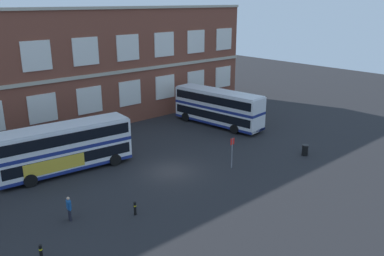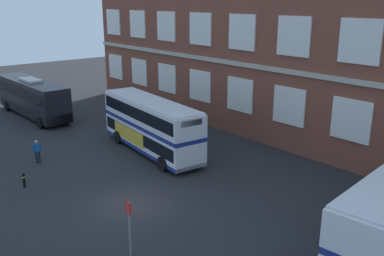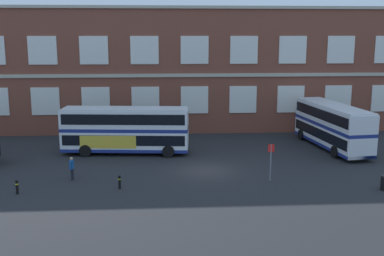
% 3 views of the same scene
% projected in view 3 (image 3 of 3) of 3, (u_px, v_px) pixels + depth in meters
% --- Properties ---
extents(ground_plane, '(120.00, 120.00, 0.00)m').
position_uv_depth(ground_plane, '(204.00, 164.00, 38.87)').
color(ground_plane, '#232326').
extents(brick_terminal_building, '(51.08, 8.19, 13.20)m').
position_uv_depth(brick_terminal_building, '(169.00, 70.00, 53.10)').
color(brick_terminal_building, brown).
rests_on(brick_terminal_building, ground).
extents(double_decker_near, '(11.20, 3.65, 4.07)m').
position_uv_depth(double_decker_near, '(125.00, 130.00, 41.84)').
color(double_decker_near, silver).
rests_on(double_decker_near, ground).
extents(double_decker_middle, '(3.86, 11.23, 4.07)m').
position_uv_depth(double_decker_middle, '(332.00, 125.00, 43.76)').
color(double_decker_middle, silver).
rests_on(double_decker_middle, ground).
extents(waiting_passenger, '(0.31, 0.64, 1.70)m').
position_uv_depth(waiting_passenger, '(72.00, 167.00, 34.41)').
color(waiting_passenger, black).
rests_on(waiting_passenger, ground).
extents(bus_stand_flag, '(0.44, 0.10, 2.70)m').
position_uv_depth(bus_stand_flag, '(271.00, 159.00, 34.06)').
color(bus_stand_flag, slate).
rests_on(bus_stand_flag, ground).
extents(safety_bollard_west, '(0.19, 0.19, 0.95)m').
position_uv_depth(safety_bollard_west, '(17.00, 187.00, 31.46)').
color(safety_bollard_west, black).
rests_on(safety_bollard_west, ground).
extents(safety_bollard_east, '(0.19, 0.19, 0.95)m').
position_uv_depth(safety_bollard_east, '(120.00, 182.00, 32.52)').
color(safety_bollard_east, black).
rests_on(safety_bollard_east, ground).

